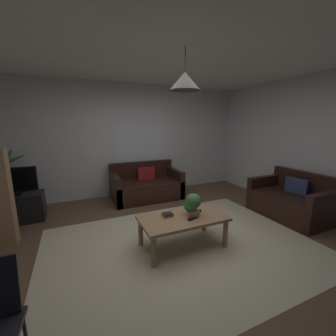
{
  "coord_description": "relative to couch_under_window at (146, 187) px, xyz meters",
  "views": [
    {
      "loc": [
        -1.32,
        -2.64,
        1.72
      ],
      "look_at": [
        0.0,
        0.3,
        1.05
      ],
      "focal_mm": 22.9,
      "sensor_mm": 36.0,
      "label": 1
    }
  ],
  "objects": [
    {
      "name": "potted_plant_on_table",
      "position": [
        -0.04,
        -2.17,
        0.34
      ],
      "size": [
        0.23,
        0.22,
        0.33
      ],
      "color": "#B77051",
      "rests_on": "coffee_table"
    },
    {
      "name": "tv_stand",
      "position": [
        -2.51,
        -0.25,
        -0.02
      ],
      "size": [
        0.9,
        0.44,
        0.5
      ],
      "primitive_type": "cube",
      "color": "black",
      "rests_on": "ground"
    },
    {
      "name": "couch_right_side",
      "position": [
        2.19,
        -2.06,
        0.0
      ],
      "size": [
        0.87,
        1.34,
        0.82
      ],
      "rotation": [
        0.0,
        0.0,
        -1.57
      ],
      "color": "black",
      "rests_on": "ground"
    },
    {
      "name": "rug",
      "position": [
        -0.19,
        -2.16,
        -0.27
      ],
      "size": [
        3.74,
        2.71,
        0.01
      ],
      "primitive_type": "cube",
      "color": "beige",
      "rests_on": "ground"
    },
    {
      "name": "remote_on_table_1",
      "position": [
        0.09,
        -2.05,
        0.18
      ],
      "size": [
        0.16,
        0.14,
        0.02
      ],
      "primitive_type": "cube",
      "rotation": [
        0.0,
        0.0,
        4.06
      ],
      "color": "black",
      "rests_on": "coffee_table"
    },
    {
      "name": "remote_on_table_0",
      "position": [
        -0.09,
        -2.27,
        0.18
      ],
      "size": [
        0.17,
        0.09,
        0.02
      ],
      "primitive_type": "cube",
      "rotation": [
        0.0,
        0.0,
        1.85
      ],
      "color": "black",
      "rests_on": "coffee_table"
    },
    {
      "name": "book_on_table_0",
      "position": [
        -0.37,
        -2.04,
        0.19
      ],
      "size": [
        0.16,
        0.13,
        0.03
      ],
      "primitive_type": "cube",
      "rotation": [
        0.0,
        0.0,
        -0.05
      ],
      "color": "#99663F",
      "rests_on": "coffee_table"
    },
    {
      "name": "wall_right",
      "position": [
        2.72,
        -1.96,
        1.04
      ],
      "size": [
        0.06,
        4.92,
        2.63
      ],
      "primitive_type": "cube",
      "color": "silver",
      "rests_on": "ground"
    },
    {
      "name": "window_pane",
      "position": [
        0.0,
        0.49,
        0.89
      ],
      "size": [
        1.15,
        0.01,
        1.01
      ],
      "primitive_type": "cube",
      "color": "white"
    },
    {
      "name": "couch_under_window",
      "position": [
        0.0,
        0.0,
        0.0
      ],
      "size": [
        1.56,
        0.87,
        0.82
      ],
      "color": "black",
      "rests_on": "ground"
    },
    {
      "name": "potted_palm_corner",
      "position": [
        -2.71,
        0.22,
        0.34
      ],
      "size": [
        0.8,
        0.97,
        1.35
      ],
      "color": "beige",
      "rests_on": "ground"
    },
    {
      "name": "ceiling",
      "position": [
        -0.19,
        -1.96,
        2.37
      ],
      "size": [
        5.75,
        4.92,
        0.02
      ],
      "primitive_type": "cube",
      "color": "white"
    },
    {
      "name": "tv",
      "position": [
        -2.51,
        -0.27,
        0.48
      ],
      "size": [
        0.78,
        0.16,
        0.49
      ],
      "color": "black",
      "rests_on": "tv_stand"
    },
    {
      "name": "floor",
      "position": [
        -0.19,
        -1.96,
        -0.28
      ],
      "size": [
        5.75,
        4.92,
        0.02
      ],
      "primitive_type": "cube",
      "color": "brown",
      "rests_on": "ground"
    },
    {
      "name": "wall_back",
      "position": [
        -0.19,
        0.53,
        1.04
      ],
      "size": [
        5.87,
        0.06,
        2.63
      ],
      "primitive_type": "cube",
      "color": "silver",
      "rests_on": "ground"
    },
    {
      "name": "coffee_table",
      "position": [
        -0.18,
        -2.15,
        0.11
      ],
      "size": [
        1.19,
        0.65,
        0.45
      ],
      "color": "#A87F56",
      "rests_on": "ground"
    },
    {
      "name": "pendant_lamp",
      "position": [
        -0.18,
        -2.15,
        1.96
      ],
      "size": [
        0.39,
        0.39,
        0.51
      ],
      "color": "black"
    },
    {
      "name": "book_on_table_1",
      "position": [
        -0.36,
        -2.05,
        0.21
      ],
      "size": [
        0.13,
        0.12,
        0.02
      ],
      "primitive_type": "cube",
      "rotation": [
        0.0,
        0.0,
        0.06
      ],
      "color": "black",
      "rests_on": "coffee_table"
    }
  ]
}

